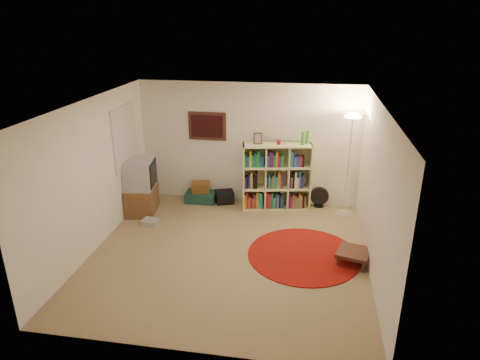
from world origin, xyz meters
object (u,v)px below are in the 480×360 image
object	(u,v)px
floor_lamp	(352,131)
suitcase	(201,197)
side_table	(353,253)
floor_fan	(319,197)
tv_stand	(141,187)
bookshelf	(275,178)

from	to	relation	value
floor_lamp	suitcase	world-z (taller)	floor_lamp
side_table	suitcase	bearing A→B (deg)	146.74
floor_lamp	floor_fan	world-z (taller)	floor_lamp
suitcase	floor_lamp	bearing A→B (deg)	-3.97
tv_stand	side_table	size ratio (longest dim) A/B	1.87
floor_lamp	suitcase	xyz separation A→B (m)	(-2.97, 0.16, -1.60)
tv_stand	suitcase	distance (m)	1.31
bookshelf	side_table	distance (m)	2.43
bookshelf	suitcase	bearing A→B (deg)	167.75
floor_fan	suitcase	bearing A→B (deg)	-178.66
floor_lamp	tv_stand	distance (m)	4.20
suitcase	side_table	size ratio (longest dim) A/B	1.07
bookshelf	side_table	xyz separation A→B (m)	(1.42, -1.91, -0.47)
floor_fan	tv_stand	world-z (taller)	tv_stand
floor_lamp	bookshelf	bearing A→B (deg)	175.99
floor_fan	bookshelf	bearing A→B (deg)	-169.79
floor_fan	side_table	distance (m)	2.16
bookshelf	floor_lamp	size ratio (longest dim) A/B	0.80
tv_stand	floor_lamp	bearing A→B (deg)	-0.01
tv_stand	suitcase	xyz separation A→B (m)	(1.03, 0.69, -0.43)
tv_stand	suitcase	bearing A→B (deg)	26.11
suitcase	tv_stand	bearing A→B (deg)	-147.26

